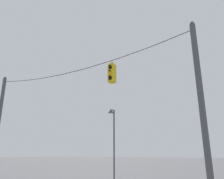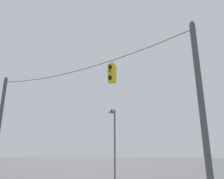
{
  "view_description": "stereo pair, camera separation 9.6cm",
  "coord_description": "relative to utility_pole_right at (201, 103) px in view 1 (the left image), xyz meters",
  "views": [
    {
      "loc": [
        8.4,
        -9.47,
        1.78
      ],
      "look_at": [
        2.74,
        -0.29,
        4.96
      ],
      "focal_mm": 35.0,
      "sensor_mm": 36.0,
      "label": 1
    },
    {
      "loc": [
        8.49,
        -9.42,
        1.78
      ],
      "look_at": [
        2.74,
        -0.29,
        4.96
      ],
      "focal_mm": 35.0,
      "sensor_mm": 36.0,
      "label": 2
    }
  ],
  "objects": [
    {
      "name": "traffic_light_near_left_pole",
      "position": [
        -4.23,
        -0.01,
        2.12
      ],
      "size": [
        0.34,
        0.46,
        1.25
      ],
      "color": "yellow"
    },
    {
      "name": "street_lamp",
      "position": [
        -7.14,
        4.81,
        -0.25
      ],
      "size": [
        0.41,
        0.72,
        5.03
      ],
      "color": "#515156",
      "rests_on": "ground_plane"
    },
    {
      "name": "utility_pole_right",
      "position": [
        0.0,
        0.0,
        0.0
      ],
      "size": [
        0.25,
        0.25,
        7.49
      ],
      "color": "#4C4C51",
      "rests_on": "ground_plane"
    },
    {
      "name": "span_wire",
      "position": [
        -6.97,
        0.0,
        2.97
      ],
      "size": [
        13.95,
        0.03,
        0.62
      ],
      "color": "black"
    }
  ]
}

